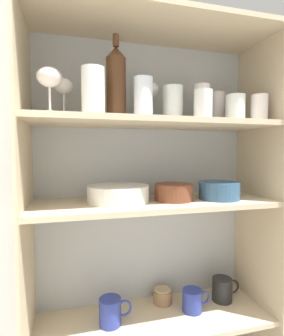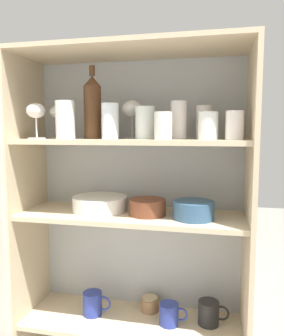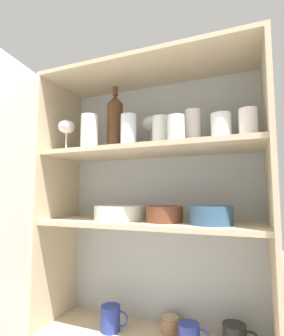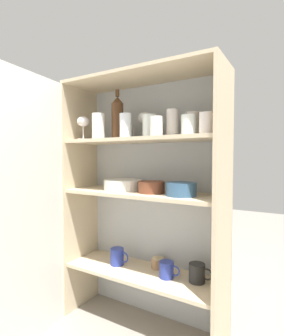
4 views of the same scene
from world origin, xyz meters
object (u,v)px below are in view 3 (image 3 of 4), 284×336
(coffee_mug_primary, at_px, (111,318))
(storage_jar, at_px, (171,324))
(mixing_bowl_large, at_px, (164,213))
(plate_stack_white, at_px, (120,213))
(serving_bowl_small, at_px, (211,214))
(wine_bottle, at_px, (115,122))

(coffee_mug_primary, relative_size, storage_jar, 1.54)
(coffee_mug_primary, height_order, storage_jar, coffee_mug_primary)
(mixing_bowl_large, bearing_deg, plate_stack_white, 172.79)
(mixing_bowl_large, bearing_deg, coffee_mug_primary, 177.11)
(mixing_bowl_large, relative_size, serving_bowl_small, 0.94)
(coffee_mug_primary, bearing_deg, storage_jar, 20.04)
(wine_bottle, height_order, mixing_bowl_large, wine_bottle)
(wine_bottle, distance_m, plate_stack_white, 0.41)
(serving_bowl_small, bearing_deg, coffee_mug_primary, 175.71)
(wine_bottle, height_order, serving_bowl_small, wine_bottle)
(plate_stack_white, height_order, coffee_mug_primary, plate_stack_white)
(wine_bottle, bearing_deg, plate_stack_white, 71.77)
(wine_bottle, distance_m, serving_bowl_small, 0.58)
(serving_bowl_small, xyz_separation_m, storage_jar, (-0.20, 0.12, -0.48))
(wine_bottle, xyz_separation_m, serving_bowl_small, (0.41, -0.01, -0.40))
(wine_bottle, xyz_separation_m, plate_stack_white, (0.01, 0.04, -0.41))
(plate_stack_white, distance_m, coffee_mug_primary, 0.45)
(coffee_mug_primary, bearing_deg, plate_stack_white, 23.22)
(mixing_bowl_large, distance_m, coffee_mug_primary, 0.52)
(plate_stack_white, xyz_separation_m, serving_bowl_small, (0.40, -0.05, 0.01))
(coffee_mug_primary, bearing_deg, serving_bowl_small, -4.29)
(plate_stack_white, distance_m, mixing_bowl_large, 0.22)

